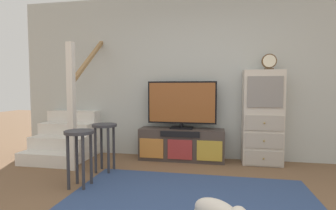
{
  "coord_description": "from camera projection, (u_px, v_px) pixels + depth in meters",
  "views": [
    {
      "loc": [
        0.25,
        -1.91,
        1.17
      ],
      "look_at": [
        -0.45,
        1.83,
        0.91
      ],
      "focal_mm": 27.75,
      "sensor_mm": 36.0,
      "label": 1
    }
  ],
  "objects": [
    {
      "name": "bar_stool_far",
      "position": [
        105.0,
        136.0,
        3.6
      ],
      "size": [
        0.34,
        0.34,
        0.67
      ],
      "color": "#333338",
      "rests_on": "ground_plane"
    },
    {
      "name": "back_wall",
      "position": [
        202.0,
        77.0,
        4.32
      ],
      "size": [
        6.4,
        0.12,
        2.7
      ],
      "primitive_type": "cube",
      "color": "#B2B7B2",
      "rests_on": "ground_plane"
    },
    {
      "name": "television",
      "position": [
        182.0,
        104.0,
        4.17
      ],
      "size": [
        1.11,
        0.22,
        0.76
      ],
      "color": "black",
      "rests_on": "media_console"
    },
    {
      "name": "desk_clock",
      "position": [
        269.0,
        62.0,
        3.86
      ],
      "size": [
        0.21,
        0.08,
        0.24
      ],
      "color": "#4C3823",
      "rests_on": "side_cabinet"
    },
    {
      "name": "staircase",
      "position": [
        72.0,
        133.0,
        4.55
      ],
      "size": [
        1.0,
        1.36,
        2.2
      ],
      "color": "silver",
      "rests_on": "ground_plane"
    },
    {
      "name": "media_console",
      "position": [
        181.0,
        144.0,
        4.19
      ],
      "size": [
        1.36,
        0.38,
        0.51
      ],
      "color": "#423833",
      "rests_on": "ground_plane"
    },
    {
      "name": "area_rug",
      "position": [
        190.0,
        204.0,
        2.59
      ],
      "size": [
        2.6,
        1.8,
        0.01
      ],
      "primitive_type": "cube",
      "color": "navy",
      "rests_on": "ground_plane"
    },
    {
      "name": "side_cabinet",
      "position": [
        262.0,
        118.0,
        3.94
      ],
      "size": [
        0.58,
        0.38,
        1.43
      ],
      "color": "beige",
      "rests_on": "ground_plane"
    },
    {
      "name": "bar_stool_near",
      "position": [
        79.0,
        145.0,
        3.02
      ],
      "size": [
        0.34,
        0.34,
        0.67
      ],
      "color": "#333338",
      "rests_on": "ground_plane"
    }
  ]
}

